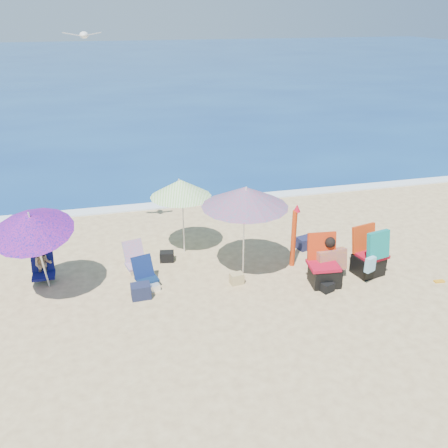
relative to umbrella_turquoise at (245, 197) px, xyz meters
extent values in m
plane|color=#D8BC84|center=(-0.06, -0.66, -1.82)|extent=(120.00, 120.00, 0.00)
cube|color=navy|center=(-0.06, 44.34, -1.87)|extent=(120.00, 80.00, 0.12)
cube|color=white|center=(-0.06, 4.44, -1.80)|extent=(120.00, 0.50, 0.04)
cylinder|color=white|center=(0.01, 0.08, -0.87)|extent=(0.04, 0.04, 1.90)
cone|color=#E51E48|center=(0.00, 0.00, 0.00)|extent=(2.14, 2.14, 0.43)
cylinder|color=white|center=(-0.01, -0.09, 0.19)|extent=(0.03, 0.03, 0.11)
cylinder|color=silver|center=(-1.08, 1.37, -0.97)|extent=(0.04, 0.04, 1.70)
cone|color=#4EB31B|center=(-1.11, 1.36, -0.19)|extent=(1.55, 1.55, 0.40)
cylinder|color=white|center=(-1.15, 1.34, -0.01)|extent=(0.03, 0.03, 0.11)
cylinder|color=silver|center=(-4.13, 0.26, -0.94)|extent=(0.12, 0.46, 1.72)
cone|color=#AF1975|center=(-4.15, -0.04, -0.11)|extent=(1.81, 1.85, 0.80)
cylinder|color=white|center=(-4.13, -0.16, 0.09)|extent=(0.04, 0.06, 0.12)
cylinder|color=#BB340D|center=(1.18, 0.14, -1.15)|extent=(0.14, 0.14, 1.33)
cone|color=#B30C24|center=(1.22, 0.15, -0.43)|extent=(0.19, 0.19, 0.17)
cube|color=#0B1F40|center=(-2.09, 0.05, -1.66)|extent=(0.51, 0.47, 0.05)
cube|color=#0C1B48|center=(-2.16, 0.19, -1.43)|extent=(0.48, 0.35, 0.45)
cube|color=white|center=(-2.11, -0.10, -1.75)|extent=(0.53, 0.50, 0.14)
cube|color=#F17855|center=(-2.26, 0.70, -1.66)|extent=(0.51, 0.47, 0.05)
cube|color=#EC5363|center=(-2.29, 0.95, -1.43)|extent=(0.48, 0.35, 0.46)
cube|color=silver|center=(-2.22, 0.77, -1.75)|extent=(0.53, 0.49, 0.14)
cube|color=#A30B23|center=(1.48, -0.80, -1.36)|extent=(0.66, 0.60, 0.07)
cube|color=#B22A0C|center=(1.54, -0.54, -1.06)|extent=(0.62, 0.23, 0.61)
cube|color=black|center=(1.54, -0.80, -1.60)|extent=(0.64, 0.58, 0.43)
cube|color=maroon|center=(2.69, -0.62, -1.37)|extent=(0.70, 0.66, 0.06)
cube|color=#BE350D|center=(2.61, -0.37, -1.07)|extent=(0.62, 0.30, 0.60)
cube|color=black|center=(2.64, -0.62, -1.60)|extent=(0.68, 0.63, 0.43)
cube|color=#0B8B80|center=(2.67, -0.85, -1.01)|extent=(0.56, 0.30, 0.61)
cube|color=#80B9CD|center=(2.42, -1.05, -1.34)|extent=(0.26, 0.19, 0.32)
imported|color=tan|center=(1.79, -0.42, -1.34)|extent=(0.38, 0.27, 0.96)
cube|color=#3E0E63|center=(1.75, -0.41, -1.63)|extent=(0.59, 0.53, 0.06)
cube|color=#430F6A|center=(1.75, -0.64, -1.37)|extent=(0.68, 0.31, 0.49)
sphere|color=black|center=(1.70, -0.57, -0.97)|extent=(0.23, 0.23, 0.23)
imported|color=tan|center=(-4.19, 0.80, -1.44)|extent=(0.37, 0.29, 0.76)
cube|color=#0D0F4B|center=(-4.20, 0.72, -1.65)|extent=(0.47, 0.41, 0.06)
cube|color=#0D114A|center=(-4.21, 0.96, -1.40)|extent=(0.46, 0.28, 0.49)
sphere|color=tan|center=(-4.22, 0.82, -1.07)|extent=(0.18, 0.18, 0.18)
cube|color=#1A1F39|center=(-2.26, -0.39, -1.67)|extent=(0.39, 0.29, 0.30)
cube|color=black|center=(-1.54, 1.02, -1.70)|extent=(0.35, 0.28, 0.23)
cube|color=tan|center=(-0.25, -0.33, -1.70)|extent=(0.30, 0.23, 0.23)
cube|color=#1A1D3A|center=(1.79, 0.85, -1.67)|extent=(0.45, 0.39, 0.29)
cube|color=black|center=(1.48, -1.09, -1.72)|extent=(0.30, 0.25, 0.20)
cube|color=orange|center=(3.96, -1.32, -1.80)|extent=(0.23, 0.12, 0.03)
ellipsoid|color=silver|center=(-2.85, 1.61, 3.03)|extent=(0.19, 0.35, 0.13)
cube|color=gray|center=(-3.08, 1.60, 3.05)|extent=(0.34, 0.11, 0.07)
cube|color=gray|center=(-2.69, 1.56, 3.05)|extent=(0.34, 0.11, 0.07)
camera|label=1|loc=(-2.65, -8.81, 3.52)|focal=38.72mm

